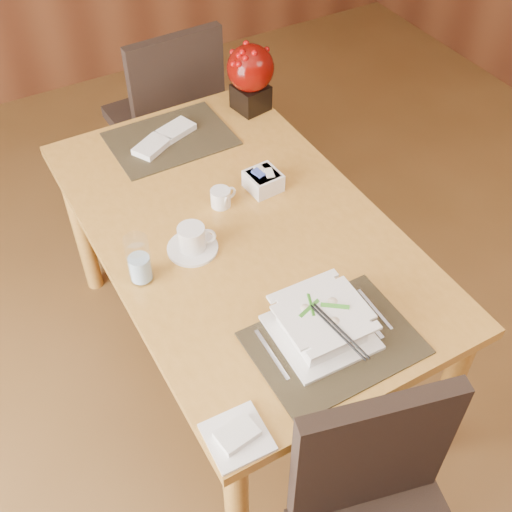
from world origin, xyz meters
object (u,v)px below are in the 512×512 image
creamer_jug (221,198)px  far_chair (170,112)px  water_glass (139,260)px  soup_setting (322,323)px  sugar_caddy (263,181)px  bread_plate (237,437)px  berry_decor (251,74)px  dining_table (240,246)px  coffee_cup (192,240)px

creamer_jug → far_chair: bearing=71.9°
water_glass → creamer_jug: (0.36, 0.18, -0.05)m
soup_setting → sugar_caddy: size_ratio=2.43×
sugar_caddy → far_chair: far_chair is taller
water_glass → bread_plate: 0.61m
bread_plate → soup_setting: bearing=24.8°
sugar_caddy → berry_decor: 0.52m
water_glass → berry_decor: (0.74, 0.65, 0.07)m
bread_plate → berry_decor: bearing=59.5°
water_glass → dining_table: bearing=9.5°
soup_setting → far_chair: 1.56m
creamer_jug → berry_decor: bearing=44.9°
dining_table → sugar_caddy: size_ratio=13.73×
sugar_caddy → far_chair: 0.93m
soup_setting → water_glass: bearing=130.3°
dining_table → water_glass: water_glass is taller
water_glass → berry_decor: berry_decor is taller
coffee_cup → bread_plate: (-0.19, -0.65, -0.03)m
coffee_cup → far_chair: (0.37, 1.04, -0.25)m
sugar_caddy → berry_decor: size_ratio=0.40×
dining_table → soup_setting: soup_setting is taller
soup_setting → bread_plate: size_ratio=1.77×
coffee_cup → creamer_jug: bearing=39.6°
dining_table → bread_plate: (-0.37, -0.67, 0.10)m
dining_table → creamer_jug: size_ratio=17.13×
coffee_cup → soup_setting: bearing=-70.9°
dining_table → berry_decor: size_ratio=5.53×
soup_setting → creamer_jug: soup_setting is taller
soup_setting → creamer_jug: (0.01, 0.63, -0.02)m
berry_decor → far_chair: 0.59m
coffee_cup → creamer_jug: coffee_cup is taller
dining_table → water_glass: (-0.37, -0.06, 0.18)m
dining_table → soup_setting: (-0.02, -0.51, 0.15)m
creamer_jug → bread_plate: creamer_jug is taller
dining_table → berry_decor: 0.74m
dining_table → water_glass: bearing=-170.5°
dining_table → soup_setting: 0.53m
water_glass → creamer_jug: 0.41m
water_glass → creamer_jug: water_glass is taller
sugar_caddy → soup_setting: bearing=-105.7°
creamer_jug → coffee_cup: bearing=-146.5°
coffee_cup → bread_plate: size_ratio=1.09×
berry_decor → water_glass: bearing=-138.8°
berry_decor → sugar_caddy: bearing=-114.3°
coffee_cup → creamer_jug: size_ratio=1.86×
dining_table → sugar_caddy: (0.16, 0.13, 0.13)m
berry_decor → bread_plate: 1.47m
berry_decor → dining_table: bearing=-122.3°
water_glass → soup_setting: bearing=-51.4°
dining_table → creamer_jug: 0.18m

